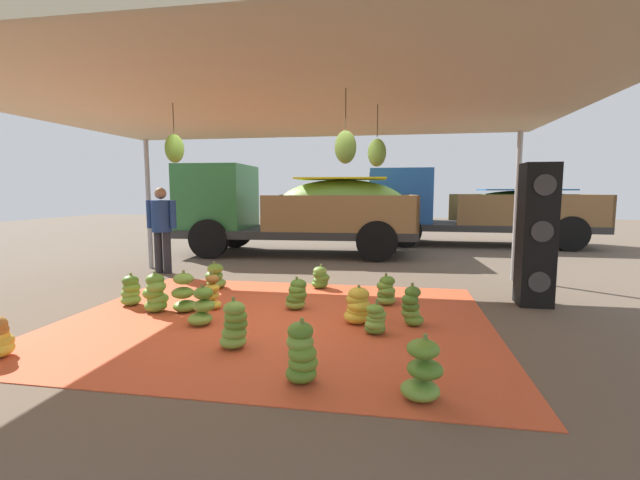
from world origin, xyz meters
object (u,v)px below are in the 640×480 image
cargo_truck_far (469,207)px  banana_bunch_6 (234,326)px  banana_bunch_15 (184,294)px  banana_bunch_9 (386,291)px  banana_bunch_1 (156,294)px  banana_bunch_4 (301,354)px  banana_bunch_3 (131,291)px  banana_bunch_2 (320,278)px  banana_bunch_8 (297,295)px  speaker_stack (536,235)px  banana_bunch_10 (202,308)px  banana_bunch_0 (212,293)px  banana_bunch_11 (423,372)px  banana_bunch_12 (215,277)px  banana_bunch_14 (376,320)px  worker_0 (162,224)px  banana_bunch_5 (358,306)px  cargo_truck_main (293,208)px  banana_bunch_7 (412,307)px

cargo_truck_far → banana_bunch_6: bearing=-111.7°
banana_bunch_15 → cargo_truck_far: cargo_truck_far is taller
banana_bunch_9 → banana_bunch_1: bearing=-163.7°
banana_bunch_4 → banana_bunch_3: bearing=145.4°
banana_bunch_2 → banana_bunch_8: banana_bunch_8 is taller
banana_bunch_2 → speaker_stack: size_ratio=0.20×
banana_bunch_1 → cargo_truck_far: 10.55m
cargo_truck_far → banana_bunch_10: bearing=-116.7°
banana_bunch_2 → cargo_truck_far: 7.94m
banana_bunch_0 → banana_bunch_4: 2.79m
banana_bunch_9 → banana_bunch_11: size_ratio=0.86×
banana_bunch_12 → banana_bunch_9: bearing=-11.3°
banana_bunch_2 → banana_bunch_14: (1.07, -2.30, -0.01)m
banana_bunch_2 → banana_bunch_15: (-1.63, -1.81, 0.07)m
banana_bunch_0 → banana_bunch_1: banana_bunch_1 is taller
banana_bunch_9 → worker_0: 5.04m
banana_bunch_11 → banana_bunch_12: size_ratio=1.17×
banana_bunch_1 → speaker_stack: bearing=14.1°
banana_bunch_0 → banana_bunch_9: 2.56m
banana_bunch_1 → banana_bunch_2: size_ratio=1.35×
banana_bunch_3 → cargo_truck_far: 10.65m
banana_bunch_10 → worker_0: (-2.36, 3.16, 0.81)m
banana_bunch_11 → banana_bunch_5: bearing=109.5°
banana_bunch_10 → banana_bunch_11: (2.65, -1.57, 0.01)m
banana_bunch_10 → cargo_truck_main: size_ratio=0.08×
banana_bunch_11 → banana_bunch_2: bearing=111.4°
banana_bunch_14 → cargo_truck_far: bearing=74.9°
banana_bunch_2 → banana_bunch_0: bearing=-129.5°
banana_bunch_1 → cargo_truck_main: 6.03m
banana_bunch_7 → banana_bunch_15: banana_bunch_15 is taller
banana_bunch_10 → banana_bunch_12: banana_bunch_10 is taller
banana_bunch_6 → worker_0: worker_0 is taller
banana_bunch_2 → banana_bunch_6: 3.05m
banana_bunch_0 → cargo_truck_far: cargo_truck_far is taller
banana_bunch_9 → speaker_stack: (2.18, 0.42, 0.84)m
banana_bunch_11 → banana_bunch_15: bearing=146.8°
banana_bunch_0 → banana_bunch_10: 0.74m
banana_bunch_3 → banana_bunch_11: bearing=-28.9°
banana_bunch_4 → worker_0: worker_0 is taller
banana_bunch_10 → worker_0: worker_0 is taller
worker_0 → speaker_stack: (6.82, -1.36, 0.02)m
speaker_stack → banana_bunch_15: bearing=-165.3°
banana_bunch_2 → banana_bunch_10: banana_bunch_10 is taller
banana_bunch_3 → banana_bunch_7: 4.11m
banana_bunch_11 → banana_bunch_14: (-0.45, 1.58, -0.06)m
banana_bunch_6 → speaker_stack: speaker_stack is taller
banana_bunch_3 → banana_bunch_15: (0.96, -0.20, 0.04)m
banana_bunch_9 → banana_bunch_11: bearing=-83.0°
banana_bunch_1 → banana_bunch_11: size_ratio=1.02×
banana_bunch_3 → banana_bunch_5: bearing=-5.0°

